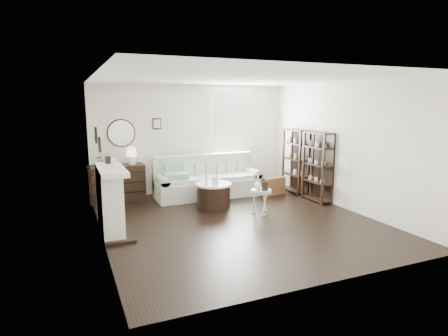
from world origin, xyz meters
name	(u,v)px	position (x,y,z in m)	size (l,w,h in m)	color
room	(219,128)	(0.73, 2.70, 1.60)	(5.50, 5.50, 5.50)	black
fireplace	(110,202)	(-2.32, 0.30, 0.54)	(0.50, 1.40, 1.84)	silver
shelf_unit_far	(295,161)	(2.33, 1.55, 0.80)	(0.30, 0.80, 1.60)	black
shelf_unit_near	(318,167)	(2.33, 0.65, 0.80)	(0.30, 0.80, 1.60)	black
sofa	(207,183)	(0.16, 2.08, 0.33)	(2.55, 0.88, 0.99)	beige
quilt	(175,176)	(-0.68, 1.95, 0.58)	(0.55, 0.45, 0.14)	#248563
suitcase	(273,186)	(1.69, 1.55, 0.21)	(0.64, 0.21, 0.43)	brown
dresser	(117,183)	(-1.94, 2.47, 0.42)	(1.25, 0.54, 0.83)	black
table_lamp	(132,156)	(-1.57, 2.47, 1.04)	(0.25, 0.25, 0.40)	white
potted_plant	(102,160)	(-2.25, 2.42, 0.98)	(0.27, 0.23, 0.30)	#1A5C1B
drum_table	(214,195)	(-0.08, 1.05, 0.27)	(0.78, 0.78, 0.54)	black
pedestal_table	(261,192)	(0.64, 0.23, 0.47)	(0.42, 0.42, 0.51)	silver
eiffel_drum	(216,178)	(0.00, 1.10, 0.63)	(0.11, 0.11, 0.18)	black
bottle_drum	(207,179)	(-0.28, 0.96, 0.67)	(0.06, 0.06, 0.27)	silver
card_frame_drum	(215,181)	(-0.14, 0.85, 0.63)	(0.13, 0.01, 0.18)	silver
eiffel_ped	(264,184)	(0.72, 0.26, 0.61)	(0.11, 0.11, 0.19)	black
flask_ped	(258,183)	(0.57, 0.25, 0.65)	(0.16, 0.16, 0.29)	silver
card_frame_ped	(265,187)	(0.66, 0.12, 0.59)	(0.12, 0.01, 0.17)	black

